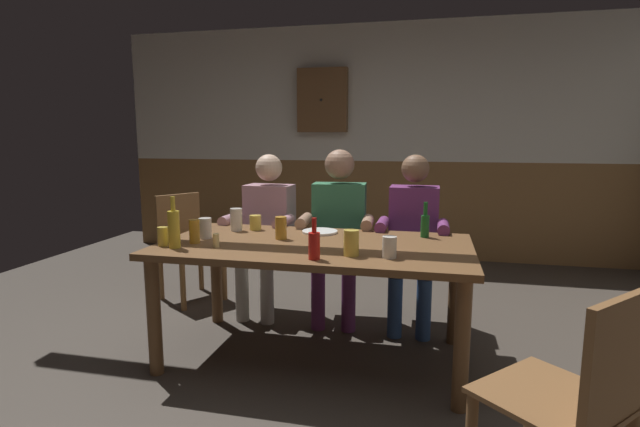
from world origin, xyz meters
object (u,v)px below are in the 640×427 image
at_px(person_1, 338,226).
at_px(pint_glass_6, 163,236).
at_px(pint_glass_0, 194,231).
at_px(pint_glass_4, 236,220).
at_px(table_candle, 216,240).
at_px(bottle_2, 314,244).
at_px(wall_dart_cabinet, 323,100).
at_px(pint_glass_3, 205,228).
at_px(chair_empty_near_right, 186,243).
at_px(chair_empty_near_left, 575,401).
at_px(dining_table, 315,258).
at_px(bottle_0, 425,224).
at_px(person_0, 266,226).
at_px(pint_glass_1, 281,228).
at_px(pint_glass_5, 389,247).
at_px(plate_0, 320,232).
at_px(pint_glass_7, 351,243).
at_px(bottle_1, 174,228).
at_px(person_2, 413,233).

height_order(person_1, pint_glass_6, person_1).
bearing_deg(pint_glass_0, pint_glass_4, 77.52).
height_order(table_candle, pint_glass_6, pint_glass_6).
distance_m(table_candle, pint_glass_6, 0.32).
xyz_separation_m(bottle_2, wall_dart_cabinet, (-0.63, 3.00, 0.95)).
bearing_deg(pint_glass_3, person_1, 46.03).
xyz_separation_m(chair_empty_near_right, wall_dart_cabinet, (0.79, 1.75, 1.28)).
relative_size(chair_empty_near_left, bottle_2, 4.00).
xyz_separation_m(dining_table, pint_glass_4, (-0.61, 0.26, 0.17)).
height_order(chair_empty_near_left, wall_dart_cabinet, wall_dart_cabinet).
bearing_deg(wall_dart_cabinet, chair_empty_near_left, -65.10).
height_order(bottle_0, bottle_2, bottle_0).
xyz_separation_m(person_0, pint_glass_1, (0.33, -0.66, 0.12)).
height_order(pint_glass_5, wall_dart_cabinet, wall_dart_cabinet).
height_order(dining_table, chair_empty_near_right, chair_empty_near_right).
height_order(plate_0, pint_glass_7, pint_glass_7).
bearing_deg(dining_table, bottle_1, -158.23).
bearing_deg(plate_0, dining_table, -82.68).
distance_m(pint_glass_1, pint_glass_4, 0.42).
distance_m(pint_glass_4, pint_glass_7, 1.02).
distance_m(person_1, bottle_0, 0.76).
relative_size(bottle_1, pint_glass_3, 2.32).
bearing_deg(pint_glass_3, pint_glass_6, -119.94).
bearing_deg(pint_glass_3, bottle_0, 14.23).
distance_m(pint_glass_0, pint_glass_6, 0.18).
height_order(person_0, pint_glass_5, person_0).
height_order(person_2, bottle_2, person_2).
bearing_deg(pint_glass_4, person_0, 83.63).
distance_m(bottle_1, bottle_2, 0.85).
height_order(pint_glass_4, wall_dart_cabinet, wall_dart_cabinet).
relative_size(chair_empty_near_left, pint_glass_4, 5.75).
bearing_deg(wall_dart_cabinet, person_1, -73.87).
height_order(dining_table, chair_empty_near_left, chair_empty_near_left).
xyz_separation_m(dining_table, person_1, (0.01, 0.72, 0.06)).
distance_m(bottle_2, wall_dart_cabinet, 3.21).
height_order(bottle_0, pint_glass_1, bottle_0).
relative_size(bottle_2, pint_glass_7, 1.56).
height_order(person_1, plate_0, person_1).
relative_size(chair_empty_near_left, bottle_0, 3.89).
height_order(dining_table, pint_glass_7, pint_glass_7).
xyz_separation_m(dining_table, plate_0, (-0.04, 0.31, 0.10)).
bearing_deg(person_1, person_2, 174.92).
bearing_deg(dining_table, pint_glass_4, 157.10).
distance_m(pint_glass_6, wall_dart_cabinet, 3.07).
distance_m(person_0, bottle_0, 1.27).
height_order(chair_empty_near_right, pint_glass_0, chair_empty_near_right).
xyz_separation_m(bottle_1, pint_glass_3, (0.05, 0.29, -0.05)).
distance_m(bottle_2, pint_glass_1, 0.55).
xyz_separation_m(bottle_2, pint_glass_6, (-0.94, 0.11, -0.02)).
bearing_deg(bottle_0, chair_empty_near_left, -69.30).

